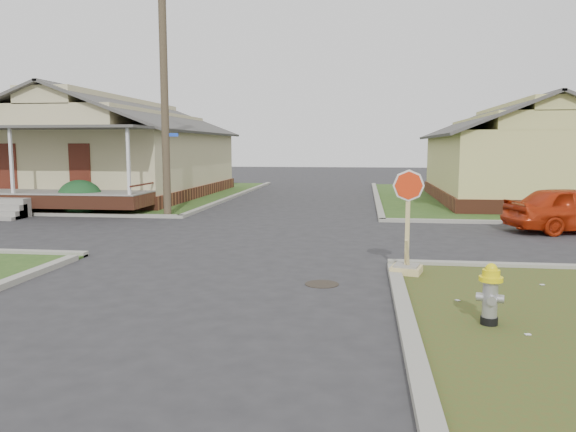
# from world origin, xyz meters

# --- Properties ---
(ground) EXTENTS (120.00, 120.00, 0.00)m
(ground) POSITION_xyz_m (0.00, 0.00, 0.00)
(ground) COLOR #262628
(ground) RESTS_ON ground
(verge_far_left) EXTENTS (19.00, 19.00, 0.05)m
(verge_far_left) POSITION_xyz_m (-13.00, 18.00, 0.03)
(verge_far_left) COLOR #2A491A
(verge_far_left) RESTS_ON ground
(curbs) EXTENTS (80.00, 40.00, 0.12)m
(curbs) POSITION_xyz_m (0.00, 5.00, 0.00)
(curbs) COLOR gray
(curbs) RESTS_ON ground
(manhole) EXTENTS (0.64, 0.64, 0.01)m
(manhole) POSITION_xyz_m (2.20, -0.50, 0.01)
(manhole) COLOR black
(manhole) RESTS_ON ground
(corner_house) EXTENTS (10.10, 15.50, 5.30)m
(corner_house) POSITION_xyz_m (-10.00, 16.68, 2.28)
(corner_house) COLOR brown
(corner_house) RESTS_ON ground
(side_house_yellow) EXTENTS (7.60, 11.60, 4.70)m
(side_house_yellow) POSITION_xyz_m (10.00, 16.50, 2.19)
(side_house_yellow) COLOR brown
(side_house_yellow) RESTS_ON ground
(utility_pole) EXTENTS (1.80, 0.28, 9.00)m
(utility_pole) POSITION_xyz_m (-4.20, 8.90, 4.66)
(utility_pole) COLOR #3C3122
(utility_pole) RESTS_ON ground
(fire_hydrant) EXTENTS (0.33, 0.33, 0.89)m
(fire_hydrant) POSITION_xyz_m (4.76, -2.72, 0.54)
(fire_hydrant) COLOR black
(fire_hydrant) RESTS_ON ground
(stop_sign) EXTENTS (0.59, 0.58, 2.08)m
(stop_sign) POSITION_xyz_m (3.83, 0.45, 0.50)
(stop_sign) COLOR tan
(stop_sign) RESTS_ON ground
(red_sedan) EXTENTS (4.40, 2.67, 1.40)m
(red_sedan) POSITION_xyz_m (9.28, 7.02, 0.70)
(red_sedan) COLOR #B42A0C
(red_sedan) RESTS_ON ground
(hedge_right) EXTENTS (1.58, 1.29, 1.20)m
(hedge_right) POSITION_xyz_m (-7.82, 9.30, 0.65)
(hedge_right) COLOR #163E1F
(hedge_right) RESTS_ON verge_far_left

